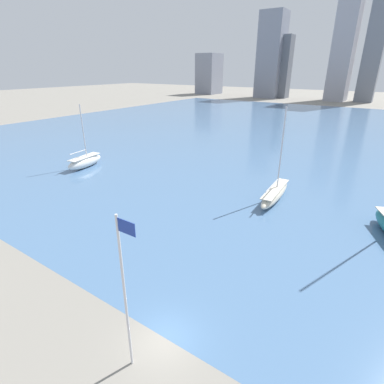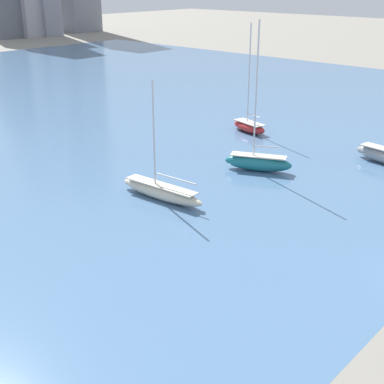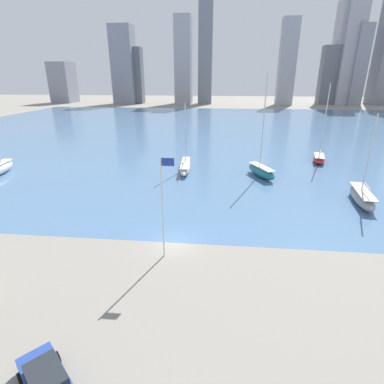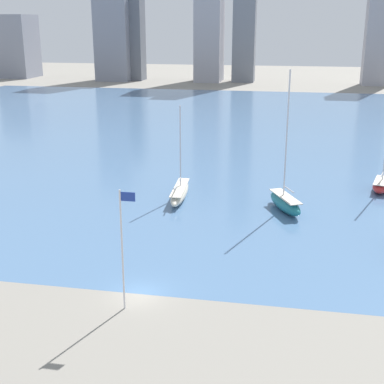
{
  "view_description": "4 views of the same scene",
  "coord_description": "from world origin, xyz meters",
  "views": [
    {
      "loc": [
        9.33,
        -10.78,
        16.14
      ],
      "look_at": [
        -7.03,
        13.39,
        3.99
      ],
      "focal_mm": 28.0,
      "sensor_mm": 36.0,
      "label": 1
    },
    {
      "loc": [
        -36.41,
        -9.94,
        20.69
      ],
      "look_at": [
        -7.72,
        16.03,
        5.03
      ],
      "focal_mm": 50.0,
      "sensor_mm": 36.0,
      "label": 2
    },
    {
      "loc": [
        4.58,
        -26.7,
        16.12
      ],
      "look_at": [
        0.93,
        9.06,
        2.2
      ],
      "focal_mm": 28.0,
      "sensor_mm": 36.0,
      "label": 3
    },
    {
      "loc": [
        11.54,
        -38.31,
        21.58
      ],
      "look_at": [
        2.37,
        10.81,
        5.69
      ],
      "focal_mm": 50.0,
      "sensor_mm": 36.0,
      "label": 4
    }
  ],
  "objects": [
    {
      "name": "sailboat_teal",
      "position": [
        11.39,
        23.17,
        1.09
      ],
      "size": [
        4.96,
        7.77,
        16.58
      ],
      "rotation": [
        0.0,
        0.0,
        0.44
      ],
      "color": "#1E757F",
      "rests_on": "harbor_water"
    },
    {
      "name": "sailboat_red",
      "position": [
        23.95,
        33.69,
        0.91
      ],
      "size": [
        3.61,
        6.59,
        14.97
      ],
      "rotation": [
        0.0,
        0.0,
        -0.24
      ],
      "color": "#B72828",
      "rests_on": "harbor_water"
    },
    {
      "name": "sailboat_cream",
      "position": [
        -1.95,
        25.4,
        0.86
      ],
      "size": [
        2.44,
        10.35,
        11.83
      ],
      "rotation": [
        0.0,
        0.0,
        0.06
      ],
      "color": "beige",
      "rests_on": "harbor_water"
    }
  ]
}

